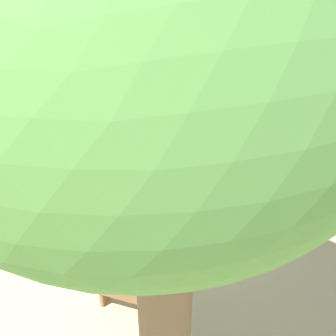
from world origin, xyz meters
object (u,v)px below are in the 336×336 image
(picnic_table_near, at_px, (207,137))
(market_stall_blue, at_px, (28,113))
(market_stall_green, at_px, (79,100))
(shade_tree_main, at_px, (163,89))
(wooden_bench, at_px, (124,294))
(elephant, at_px, (194,158))
(person_handler, at_px, (187,188))

(picnic_table_near, distance_m, market_stall_blue, 8.04)
(picnic_table_near, xyz_separation_m, market_stall_green, (-2.28, 6.37, 0.55))
(shade_tree_main, height_order, wooden_bench, shade_tree_main)
(elephant, height_order, picnic_table_near, elephant)
(person_handler, distance_m, picnic_table_near, 4.80)
(person_handler, bearing_deg, elephant, -7.46)
(person_handler, bearing_deg, shade_tree_main, 176.52)
(elephant, xyz_separation_m, shade_tree_main, (-5.66, -4.68, 4.63))
(market_stall_green, bearing_deg, picnic_table_near, -70.27)
(wooden_bench, xyz_separation_m, picnic_table_near, (7.63, 4.37, 0.12))
(picnic_table_near, relative_size, market_stall_blue, 0.64)
(wooden_bench, xyz_separation_m, market_stall_blue, (2.74, 10.74, 0.67))
(elephant, distance_m, person_handler, 1.84)
(person_handler, distance_m, wooden_bench, 4.06)
(person_handler, distance_m, market_stall_blue, 9.13)
(wooden_bench, distance_m, market_stall_green, 12.01)
(picnic_table_near, height_order, market_stall_blue, market_stall_blue)
(shade_tree_main, distance_m, market_stall_blue, 13.83)
(elephant, bearing_deg, market_stall_green, 121.18)
(market_stall_blue, xyz_separation_m, market_stall_green, (2.60, 0.00, 0.00))
(person_handler, height_order, picnic_table_near, person_handler)
(market_stall_blue, bearing_deg, person_handler, -84.14)
(elephant, xyz_separation_m, market_stall_blue, (-2.40, 7.98, 0.09))
(person_handler, xyz_separation_m, market_stall_blue, (-0.93, 9.08, 0.19))
(picnic_table_near, bearing_deg, elephant, 118.08)
(person_handler, xyz_separation_m, picnic_table_near, (3.95, 2.71, -0.36))
(elephant, bearing_deg, person_handler, -110.81)
(person_handler, distance_m, shade_tree_main, 7.26)
(shade_tree_main, relative_size, market_stall_blue, 3.05)
(elephant, relative_size, shade_tree_main, 0.29)
(elephant, bearing_deg, shade_tree_main, -107.83)
(picnic_table_near, relative_size, market_stall_green, 0.64)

